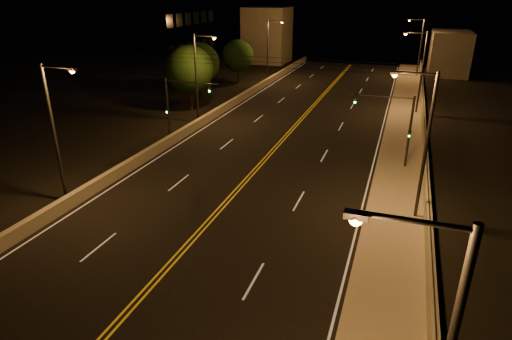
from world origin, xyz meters
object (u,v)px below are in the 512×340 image
(streetlight_6, at_px, (269,46))
(tree_0, at_px, (189,70))
(streetlight_5, at_px, (198,73))
(streetlight_4, at_px, (56,126))
(traffic_signal_left, at_px, (177,103))
(traffic_signal_right, at_px, (396,123))
(tree_2, at_px, (238,56))
(streetlight_3, at_px, (419,44))
(tree_1, at_px, (200,63))
(streetlight_2, at_px, (420,68))
(streetlight_1, at_px, (422,139))

(streetlight_6, distance_m, tree_0, 20.36)
(streetlight_6, bearing_deg, streetlight_5, -90.00)
(streetlight_4, relative_size, traffic_signal_left, 1.54)
(streetlight_5, distance_m, tree_0, 5.11)
(traffic_signal_right, bearing_deg, tree_2, 130.65)
(streetlight_3, distance_m, tree_2, 28.82)
(traffic_signal_right, xyz_separation_m, tree_2, (-23.86, 27.80, 0.30))
(streetlight_4, bearing_deg, tree_1, 99.62)
(traffic_signal_left, xyz_separation_m, tree_1, (-6.31, 17.38, 0.66))
(traffic_signal_right, bearing_deg, streetlight_2, 84.89)
(streetlight_1, distance_m, streetlight_4, 21.98)
(streetlight_4, distance_m, traffic_signal_left, 13.21)
(streetlight_5, bearing_deg, streetlight_2, 26.40)
(streetlight_1, bearing_deg, tree_2, 125.21)
(traffic_signal_left, bearing_deg, streetlight_6, 92.14)
(streetlight_1, xyz_separation_m, streetlight_5, (-21.44, 14.89, 0.00))
(streetlight_4, bearing_deg, tree_2, 95.56)
(streetlight_2, distance_m, streetlight_3, 24.00)
(streetlight_5, height_order, tree_1, streetlight_5)
(tree_1, bearing_deg, streetlight_3, 41.99)
(streetlight_4, distance_m, tree_2, 41.08)
(streetlight_4, relative_size, tree_0, 1.21)
(streetlight_2, height_order, tree_0, streetlight_2)
(traffic_signal_right, distance_m, tree_1, 30.50)
(streetlight_6, bearing_deg, streetlight_2, -32.12)
(traffic_signal_right, bearing_deg, tree_1, 145.24)
(streetlight_4, distance_m, traffic_signal_right, 23.85)
(tree_0, bearing_deg, streetlight_4, -82.46)
(traffic_signal_left, bearing_deg, tree_2, 100.45)
(streetlight_3, height_order, traffic_signal_left, streetlight_3)
(streetlight_1, relative_size, streetlight_2, 1.00)
(streetlight_3, relative_size, traffic_signal_left, 1.54)
(traffic_signal_right, relative_size, tree_0, 0.79)
(streetlight_4, distance_m, tree_1, 30.90)
(streetlight_2, distance_m, traffic_signal_right, 17.46)
(streetlight_1, relative_size, streetlight_5, 1.00)
(streetlight_1, bearing_deg, tree_0, 142.47)
(streetlight_5, bearing_deg, streetlight_6, 90.00)
(tree_2, bearing_deg, streetlight_6, 36.84)
(streetlight_1, height_order, streetlight_3, same)
(traffic_signal_left, bearing_deg, streetlight_5, 99.76)
(streetlight_6, height_order, tree_2, streetlight_6)
(streetlight_4, bearing_deg, tree_0, 97.54)
(traffic_signal_left, bearing_deg, streetlight_4, -95.02)
(traffic_signal_right, distance_m, tree_0, 25.40)
(streetlight_2, bearing_deg, streetlight_3, 90.00)
(tree_2, bearing_deg, tree_1, -96.50)
(tree_1, bearing_deg, streetlight_5, -64.24)
(streetlight_1, bearing_deg, streetlight_6, 118.80)
(streetlight_2, distance_m, streetlight_4, 37.19)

